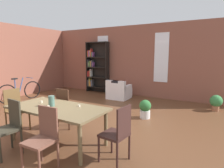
# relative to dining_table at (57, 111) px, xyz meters

# --- Properties ---
(ground_plane) EXTENTS (11.64, 11.64, 0.00)m
(ground_plane) POSITION_rel_dining_table_xyz_m (-0.71, 0.39, -0.66)
(ground_plane) COLOR brown
(back_wall_brick) EXTENTS (8.71, 0.12, 2.93)m
(back_wall_brick) POSITION_rel_dining_table_xyz_m (-0.71, 4.92, 0.81)
(back_wall_brick) COLOR brown
(back_wall_brick) RESTS_ON ground
(window_pane_0) EXTENTS (0.55, 0.02, 1.91)m
(window_pane_0) POSITION_rel_dining_table_xyz_m (-2.06, 4.85, 0.96)
(window_pane_0) COLOR white
(window_pane_1) EXTENTS (0.55, 0.02, 1.91)m
(window_pane_1) POSITION_rel_dining_table_xyz_m (0.64, 4.85, 0.96)
(window_pane_1) COLOR white
(dining_table) EXTENTS (1.95, 0.96, 0.73)m
(dining_table) POSITION_rel_dining_table_xyz_m (0.00, 0.00, 0.00)
(dining_table) COLOR brown
(dining_table) RESTS_ON ground
(vase_on_table) EXTENTS (0.12, 0.12, 0.21)m
(vase_on_table) POSITION_rel_dining_table_xyz_m (-0.14, 0.00, 0.18)
(vase_on_table) COLOR #4C7266
(vase_on_table) RESTS_ON dining_table
(tealight_candle_0) EXTENTS (0.04, 0.04, 0.04)m
(tealight_candle_0) POSITION_rel_dining_table_xyz_m (0.37, 0.23, 0.10)
(tealight_candle_0) COLOR silver
(tealight_candle_0) RESTS_ON dining_table
(tealight_candle_1) EXTENTS (0.04, 0.04, 0.04)m
(tealight_candle_1) POSITION_rel_dining_table_xyz_m (-0.11, -0.11, 0.10)
(tealight_candle_1) COLOR silver
(tealight_candle_1) RESTS_ON dining_table
(tealight_candle_2) EXTENTS (0.04, 0.04, 0.05)m
(tealight_candle_2) POSITION_rel_dining_table_xyz_m (-0.50, 0.06, 0.10)
(tealight_candle_2) COLOR silver
(tealight_candle_2) RESTS_ON dining_table
(dining_chair_near_right) EXTENTS (0.41, 0.41, 0.95)m
(dining_chair_near_right) POSITION_rel_dining_table_xyz_m (0.44, -0.71, -0.14)
(dining_chair_near_right) COLOR brown
(dining_chair_near_right) RESTS_ON ground
(dining_chair_far_left) EXTENTS (0.41, 0.41, 0.95)m
(dining_chair_far_left) POSITION_rel_dining_table_xyz_m (-0.44, 0.71, -0.14)
(dining_chair_far_left) COLOR #3F2518
(dining_chair_far_left) RESTS_ON ground
(dining_chair_near_left) EXTENTS (0.44, 0.44, 0.95)m
(dining_chair_near_left) POSITION_rel_dining_table_xyz_m (-0.43, -0.71, -0.14)
(dining_chair_near_left) COLOR #332F22
(dining_chair_near_left) RESTS_ON ground
(dining_chair_head_right) EXTENTS (0.44, 0.44, 0.95)m
(dining_chair_head_right) POSITION_rel_dining_table_xyz_m (1.35, -0.01, -0.14)
(dining_chair_head_right) COLOR #361F1B
(dining_chair_head_right) RESTS_ON ground
(dining_chair_head_left) EXTENTS (0.44, 0.44, 0.95)m
(dining_chair_head_left) POSITION_rel_dining_table_xyz_m (-1.35, 0.01, -0.14)
(dining_chair_head_left) COLOR brown
(dining_chair_head_left) RESTS_ON ground
(bookshelf_tall) EXTENTS (1.11, 0.28, 2.30)m
(bookshelf_tall) POSITION_rel_dining_table_xyz_m (-2.35, 4.69, 0.50)
(bookshelf_tall) COLOR black
(bookshelf_tall) RESTS_ON ground
(armchair_white) EXTENTS (0.82, 0.82, 0.75)m
(armchair_white) POSITION_rel_dining_table_xyz_m (-0.76, 3.97, -0.38)
(armchair_white) COLOR white
(armchair_white) RESTS_ON ground
(bicycle_second) EXTENTS (0.44, 1.71, 0.89)m
(bicycle_second) POSITION_rel_dining_table_xyz_m (-3.87, 1.83, -0.31)
(bicycle_second) COLOR black
(bicycle_second) RESTS_ON ground
(potted_plant_by_shelf) EXTENTS (0.37, 0.37, 0.50)m
(potted_plant_by_shelf) POSITION_rel_dining_table_xyz_m (2.63, 4.03, -0.37)
(potted_plant_by_shelf) COLOR #9E6042
(potted_plant_by_shelf) RESTS_ON ground
(potted_plant_corner) EXTENTS (0.32, 0.32, 0.51)m
(potted_plant_corner) POSITION_rel_dining_table_xyz_m (0.97, 2.28, -0.39)
(potted_plant_corner) COLOR silver
(potted_plant_corner) RESTS_ON ground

